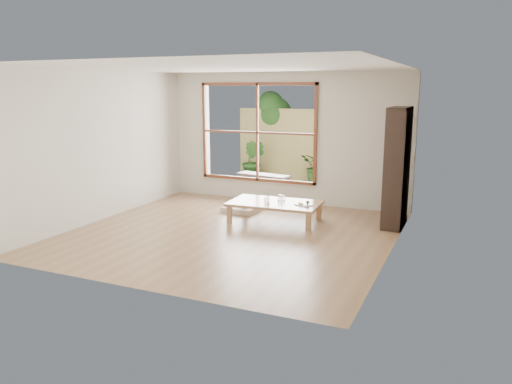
# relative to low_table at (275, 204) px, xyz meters

# --- Properties ---
(ground) EXTENTS (5.00, 5.00, 0.00)m
(ground) POSITION_rel_low_table_xyz_m (-0.37, -0.95, -0.30)
(ground) COLOR #96724B
(ground) RESTS_ON ground
(low_table) EXTENTS (1.61, 0.96, 0.34)m
(low_table) POSITION_rel_low_table_xyz_m (0.00, 0.00, 0.00)
(low_table) COLOR #9E764C
(low_table) RESTS_ON ground
(floor_cushion) EXTENTS (0.69, 0.69, 0.09)m
(floor_cushion) POSITION_rel_low_table_xyz_m (-0.84, 0.47, -0.26)
(floor_cushion) COLOR white
(floor_cushion) RESTS_ON ground
(bookshelf) EXTENTS (0.32, 0.89, 1.99)m
(bookshelf) POSITION_rel_low_table_xyz_m (1.96, 0.58, 0.69)
(bookshelf) COLOR #2E2019
(bookshelf) RESTS_ON ground
(glass_tall) EXTENTS (0.07, 0.07, 0.13)m
(glass_tall) POSITION_rel_low_table_xyz_m (-0.07, -0.17, 0.11)
(glass_tall) COLOR silver
(glass_tall) RESTS_ON low_table
(glass_mid) EXTENTS (0.08, 0.08, 0.11)m
(glass_mid) POSITION_rel_low_table_xyz_m (0.05, 0.13, 0.10)
(glass_mid) COLOR silver
(glass_mid) RESTS_ON low_table
(glass_short) EXTENTS (0.06, 0.06, 0.08)m
(glass_short) POSITION_rel_low_table_xyz_m (0.09, 0.18, 0.08)
(glass_short) COLOR silver
(glass_short) RESTS_ON low_table
(glass_small) EXTENTS (0.07, 0.07, 0.09)m
(glass_small) POSITION_rel_low_table_xyz_m (-0.16, -0.02, 0.09)
(glass_small) COLOR silver
(glass_small) RESTS_ON low_table
(food_tray) EXTENTS (0.31, 0.27, 0.08)m
(food_tray) POSITION_rel_low_table_xyz_m (0.55, -0.02, 0.06)
(food_tray) COLOR white
(food_tray) RESTS_ON low_table
(deck) EXTENTS (2.80, 2.00, 0.05)m
(deck) POSITION_rel_low_table_xyz_m (-0.97, 2.61, -0.30)
(deck) COLOR #362F27
(deck) RESTS_ON ground
(garden_bench) EXTENTS (1.26, 0.56, 0.38)m
(garden_bench) POSITION_rel_low_table_xyz_m (-1.15, 2.22, 0.05)
(garden_bench) COLOR #2E2019
(garden_bench) RESTS_ON deck
(bamboo_fence) EXTENTS (2.80, 0.06, 1.80)m
(bamboo_fence) POSITION_rel_low_table_xyz_m (-0.97, 3.61, 0.60)
(bamboo_fence) COLOR #D3C26C
(bamboo_fence) RESTS_ON ground
(shrub_right) EXTENTS (0.95, 0.86, 0.95)m
(shrub_right) POSITION_rel_low_table_xyz_m (-0.19, 3.36, 0.20)
(shrub_right) COLOR #2D6124
(shrub_right) RESTS_ON deck
(shrub_left) EXTENTS (0.62, 0.52, 1.04)m
(shrub_left) POSITION_rel_low_table_xyz_m (-1.83, 3.18, 0.24)
(shrub_left) COLOR #2D6124
(shrub_left) RESTS_ON deck
(garden_tree) EXTENTS (1.04, 0.85, 2.22)m
(garden_tree) POSITION_rel_low_table_xyz_m (-1.64, 3.91, 1.32)
(garden_tree) COLOR #4C3D2D
(garden_tree) RESTS_ON ground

